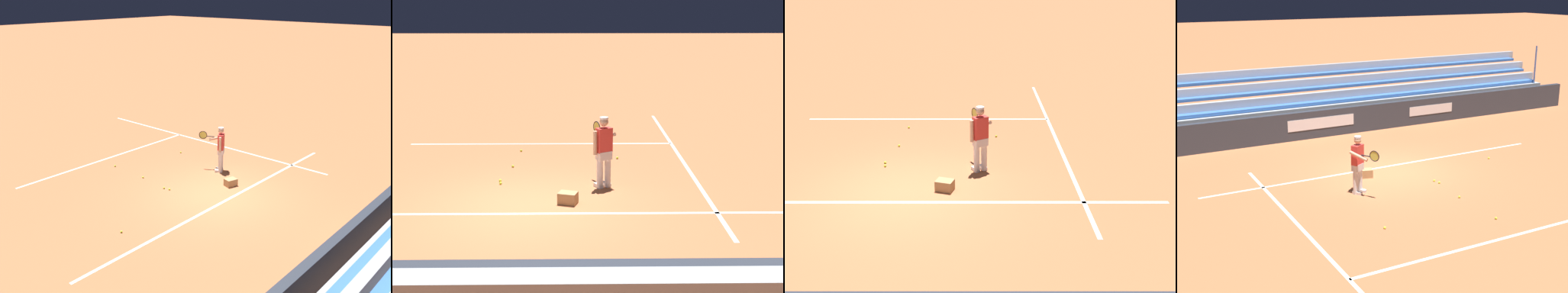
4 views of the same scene
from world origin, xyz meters
TOP-DOWN VIEW (x-y plane):
  - ground_plane at (0.00, 0.00)m, footprint 160.00×160.00m
  - court_baseline_white at (0.00, -0.50)m, footprint 12.00×0.10m
  - court_sideline_white at (4.11, 4.00)m, footprint 0.10×12.00m
  - court_service_line_white at (0.00, 5.50)m, footprint 8.22×0.10m
  - back_wall_sponsor_board at (-0.01, -4.98)m, footprint 24.90×0.25m
  - bleacher_stand at (0.00, -6.81)m, footprint 23.65×2.40m
  - tennis_player at (1.78, 1.23)m, footprint 0.55×1.07m
  - ball_box_cardboard at (0.96, 0.10)m, footprint 0.47×0.40m
  - tennis_ball_on_baseline at (-0.75, 1.67)m, footprint 0.07×0.07m
  - tennis_ball_stray_back at (-0.59, 2.91)m, footprint 0.07×0.07m
  - tennis_ball_toward_net at (-0.71, 1.45)m, footprint 0.07×0.07m
  - tennis_ball_near_player at (-3.68, 0.44)m, footprint 0.07×0.07m
  - tennis_ball_midcourt at (2.28, 3.71)m, footprint 0.07×0.07m
  - tennis_ball_by_box at (-0.54, 4.55)m, footprint 0.07×0.07m

SIDE VIEW (x-z plane):
  - ground_plane at x=0.00m, z-range 0.00..0.00m
  - court_baseline_white at x=0.00m, z-range 0.00..0.01m
  - court_sideline_white at x=4.11m, z-range 0.00..0.01m
  - court_service_line_white at x=0.00m, z-range 0.00..0.01m
  - tennis_ball_on_baseline at x=-0.75m, z-range 0.00..0.07m
  - tennis_ball_stray_back at x=-0.59m, z-range 0.00..0.07m
  - tennis_ball_toward_net at x=-0.71m, z-range 0.00..0.07m
  - tennis_ball_near_player at x=-3.68m, z-range 0.00..0.07m
  - tennis_ball_midcourt at x=2.28m, z-range 0.00..0.07m
  - tennis_ball_by_box at x=-0.54m, z-range 0.00..0.07m
  - ball_box_cardboard at x=0.96m, z-range 0.00..0.26m
  - back_wall_sponsor_board at x=-0.01m, z-range 0.00..1.10m
  - bleacher_stand at x=0.00m, z-range -0.75..2.20m
  - tennis_player at x=1.78m, z-range 0.04..1.75m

